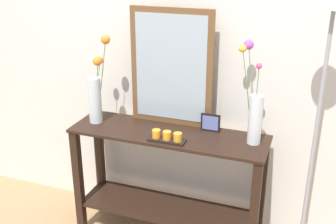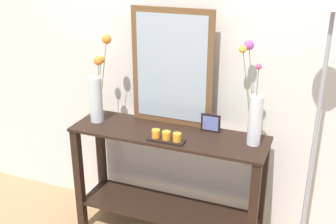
{
  "view_description": "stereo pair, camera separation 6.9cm",
  "coord_description": "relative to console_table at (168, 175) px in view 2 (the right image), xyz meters",
  "views": [
    {
      "loc": [
        0.88,
        -2.41,
        2.04
      ],
      "look_at": [
        0.0,
        0.0,
        1.01
      ],
      "focal_mm": 44.47,
      "sensor_mm": 36.0,
      "label": 1
    },
    {
      "loc": [
        0.95,
        -2.39,
        2.04
      ],
      "look_at": [
        0.0,
        0.0,
        1.01
      ],
      "focal_mm": 44.47,
      "sensor_mm": 36.0,
      "label": 2
    }
  ],
  "objects": [
    {
      "name": "wall_back",
      "position": [
        0.0,
        0.32,
        0.82
      ],
      "size": [
        6.4,
        0.08,
        2.7
      ],
      "primitive_type": "cube",
      "color": "silver",
      "rests_on": "ground"
    },
    {
      "name": "console_table",
      "position": [
        0.0,
        0.0,
        0.0
      ],
      "size": [
        1.35,
        0.4,
        0.86
      ],
      "color": "black",
      "rests_on": "ground"
    },
    {
      "name": "mirror_leaning",
      "position": [
        -0.04,
        0.17,
        0.74
      ],
      "size": [
        0.58,
        0.03,
        0.81
      ],
      "color": "brown",
      "rests_on": "console_table"
    },
    {
      "name": "tall_vase_left",
      "position": [
        -0.54,
        0.0,
        0.56
      ],
      "size": [
        0.16,
        0.17,
        0.62
      ],
      "color": "silver",
      "rests_on": "console_table"
    },
    {
      "name": "vase_right",
      "position": [
        0.56,
        0.05,
        0.56
      ],
      "size": [
        0.19,
        0.18,
        0.64
      ],
      "color": "silver",
      "rests_on": "console_table"
    },
    {
      "name": "candle_tray",
      "position": [
        0.04,
        -0.12,
        0.36
      ],
      "size": [
        0.24,
        0.09,
        0.07
      ],
      "color": "black",
      "rests_on": "console_table"
    },
    {
      "name": "picture_frame_small",
      "position": [
        0.26,
        0.13,
        0.39
      ],
      "size": [
        0.13,
        0.01,
        0.12
      ],
      "color": "black",
      "rests_on": "console_table"
    },
    {
      "name": "floor_lamp",
      "position": [
        0.94,
        -0.04,
        0.71
      ],
      "size": [
        0.24,
        0.24,
        1.83
      ],
      "color": "#9E9EA3",
      "rests_on": "ground"
    }
  ]
}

